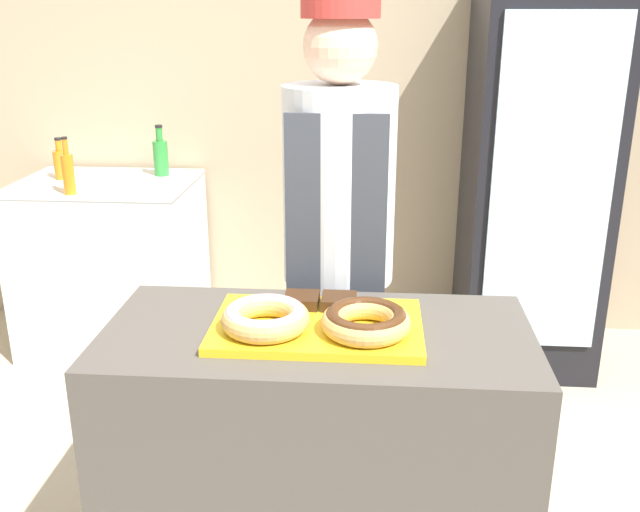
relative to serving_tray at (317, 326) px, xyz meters
The scene contains 13 objects.
wall_back 2.17m from the serving_tray, 90.00° to the left, with size 8.00×0.06×2.70m.
display_counter 0.47m from the serving_tray, ahead, with size 1.18×0.58×0.92m.
serving_tray is the anchor object (origin of this frame).
donut_light_glaze 0.15m from the serving_tray, 157.59° to the right, with size 0.24×0.24×0.06m.
donut_chocolate_glaze 0.15m from the serving_tray, 22.41° to the right, with size 0.24×0.24×0.06m.
brownie_back_left 0.13m from the serving_tray, 115.26° to the left, with size 0.10×0.10×0.03m.
brownie_back_right 0.13m from the serving_tray, 64.74° to the left, with size 0.10×0.10×0.03m.
baker_person 0.53m from the serving_tray, 86.91° to the left, with size 0.37×0.37×1.79m.
beverage_fridge 1.96m from the serving_tray, 61.72° to the left, with size 0.64×0.69×1.90m.
chest_freezer 2.18m from the serving_tray, 125.69° to the left, with size 0.89×0.68×0.91m.
bottle_orange 2.31m from the serving_tray, 129.92° to the left, with size 0.07×0.07×0.22m.
bottle_orange_b 1.96m from the serving_tray, 131.84° to the left, with size 0.06×0.06×0.27m.
bottle_green 2.14m from the serving_tray, 117.50° to the left, with size 0.08×0.08×0.27m.
Camera 1 is at (0.15, -1.76, 1.74)m, focal length 40.00 mm.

